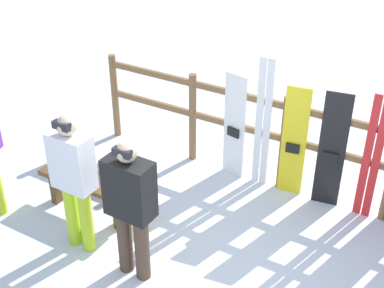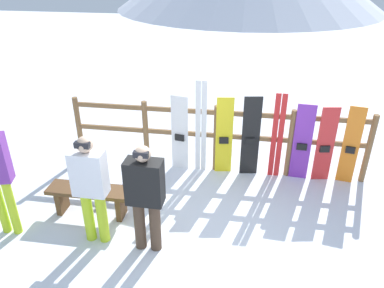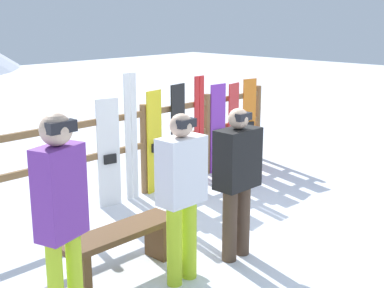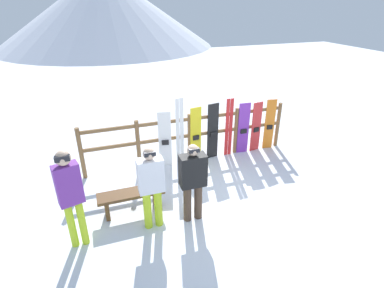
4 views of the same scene
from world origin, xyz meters
TOP-DOWN VIEW (x-y plane):
  - ground_plane at (0.00, 0.00)m, footprint 40.00×40.00m
  - fence at (0.00, 1.99)m, footprint 5.28×0.10m
  - bench at (-1.74, 0.37)m, footprint 1.27×0.36m
  - person_white at (-1.44, -0.16)m, footprint 0.44×0.25m
  - person_purple at (-2.72, -0.21)m, footprint 0.42×0.30m
  - person_black at (-0.69, -0.21)m, footprint 0.47×0.27m
  - snowboard_white at (-0.65, 1.93)m, footprint 0.31×0.10m
  - ski_pair_white at (-0.27, 1.93)m, footprint 0.19×0.02m
  - snowboard_yellow at (0.14, 1.93)m, footprint 0.30×0.09m
  - snowboard_black_stripe at (0.61, 1.93)m, footprint 0.31×0.09m
  - ski_pair_red at (1.06, 1.93)m, footprint 0.19×0.02m
  - snowboard_purple at (1.48, 1.93)m, footprint 0.31×0.07m
  - snowboard_red at (1.87, 1.93)m, footprint 0.30×0.09m
  - snowboard_orange at (2.28, 1.93)m, footprint 0.27×0.09m

SIDE VIEW (x-z plane):
  - ground_plane at x=0.00m, z-range 0.00..0.00m
  - bench at x=-1.74m, z-range 0.11..0.56m
  - snowboard_red at x=1.87m, z-range 0.00..1.37m
  - snowboard_purple at x=1.48m, z-range 0.00..1.39m
  - snowboard_orange at x=2.28m, z-range 0.00..1.41m
  - snowboard_white at x=-0.65m, z-range 0.00..1.42m
  - snowboard_yellow at x=0.14m, z-range 0.00..1.43m
  - snowboard_black_stripe at x=0.61m, z-range 0.00..1.48m
  - fence at x=0.00m, z-range 0.11..1.37m
  - ski_pair_red at x=1.06m, z-range 0.00..1.56m
  - ski_pair_white at x=-0.27m, z-range 0.00..1.71m
  - person_black at x=-0.69m, z-range 0.11..1.68m
  - person_white at x=-1.44m, z-range 0.12..1.73m
  - person_purple at x=-2.72m, z-range 0.18..1.98m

